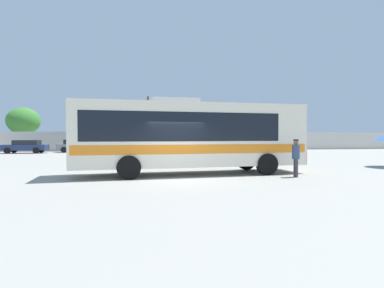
{
  "coord_description": "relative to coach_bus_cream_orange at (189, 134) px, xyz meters",
  "views": [
    {
      "loc": [
        -1.64,
        -13.52,
        1.88
      ],
      "look_at": [
        1.01,
        2.29,
        1.46
      ],
      "focal_mm": 29.36,
      "sensor_mm": 36.0,
      "label": 1
    }
  ],
  "objects": [
    {
      "name": "roadside_tree_left",
      "position": [
        -17.76,
        30.18,
        1.92
      ],
      "size": [
        4.25,
        4.25,
        5.69
      ],
      "color": "brown",
      "rests_on": "ground_plane"
    },
    {
      "name": "roadside_tree_right",
      "position": [
        11.94,
        29.44,
        2.22
      ],
      "size": [
        3.28,
        3.28,
        5.6
      ],
      "color": "brown",
      "rests_on": "ground_plane"
    },
    {
      "name": "parked_car_leftmost_dark_blue",
      "position": [
        -14.58,
        21.3,
        -1.19
      ],
      "size": [
        4.59,
        2.03,
        1.42
      ],
      "color": "navy",
      "rests_on": "ground_plane"
    },
    {
      "name": "ground_plane",
      "position": [
        -0.74,
        8.36,
        -1.96
      ],
      "size": [
        300.0,
        300.0,
        0.0
      ],
      "primitive_type": "plane",
      "color": "gray"
    },
    {
      "name": "perimeter_wall",
      "position": [
        -0.74,
        25.11,
        -0.76
      ],
      "size": [
        80.0,
        0.3,
        2.38
      ],
      "primitive_type": "cube",
      "color": "beige",
      "rests_on": "ground_plane"
    },
    {
      "name": "utility_pole_near",
      "position": [
        -1.23,
        27.62,
        1.82
      ],
      "size": [
        1.8,
        0.24,
        7.19
      ],
      "color": "#4C3823",
      "rests_on": "ground_plane"
    },
    {
      "name": "parked_car_second_grey",
      "position": [
        -9.31,
        22.42,
        -1.18
      ],
      "size": [
        4.6,
        2.1,
        1.46
      ],
      "color": "slate",
      "rests_on": "ground_plane"
    },
    {
      "name": "attendant_by_bus_door",
      "position": [
        4.65,
        -1.9,
        -0.97
      ],
      "size": [
        0.4,
        0.4,
        1.72
      ],
      "color": "#38383D",
      "rests_on": "ground_plane"
    },
    {
      "name": "coach_bus_cream_orange",
      "position": [
        0.0,
        0.0,
        0.0
      ],
      "size": [
        11.35,
        3.4,
        3.67
      ],
      "color": "silver",
      "rests_on": "ground_plane"
    },
    {
      "name": "roadside_tree_midleft",
      "position": [
        -5.06,
        31.5,
        2.24
      ],
      "size": [
        3.53,
        3.53,
        5.72
      ],
      "color": "brown",
      "rests_on": "ground_plane"
    },
    {
      "name": "parked_car_rightmost_grey",
      "position": [
        4.06,
        22.46,
        -1.15
      ],
      "size": [
        4.65,
        2.18,
        1.52
      ],
      "color": "slate",
      "rests_on": "ground_plane"
    },
    {
      "name": "roadside_tree_midright",
      "position": [
        3.1,
        27.31,
        2.43
      ],
      "size": [
        3.2,
        3.2,
        5.78
      ],
      "color": "brown",
      "rests_on": "ground_plane"
    },
    {
      "name": "parked_car_third_silver",
      "position": [
        -2.29,
        22.46,
        -1.16
      ],
      "size": [
        4.16,
        2.28,
        1.5
      ],
      "color": "#B7BABF",
      "rests_on": "ground_plane"
    }
  ]
}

